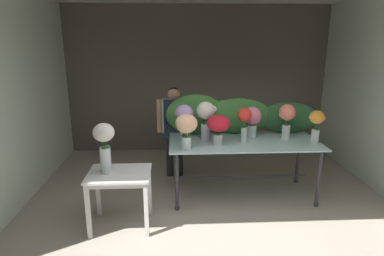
% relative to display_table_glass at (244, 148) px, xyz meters
% --- Properties ---
extents(ground_plane, '(8.77, 8.77, 0.00)m').
position_rel_display_table_glass_xyz_m(ground_plane, '(-0.53, 0.31, -0.76)').
color(ground_plane, '#9E9384').
extents(wall_back, '(5.44, 0.12, 2.98)m').
position_rel_display_table_glass_xyz_m(wall_back, '(-0.53, 2.30, 0.73)').
color(wall_back, '#5B564C').
rests_on(wall_back, ground).
extents(wall_left, '(0.12, 4.11, 2.98)m').
position_rel_display_table_glass_xyz_m(wall_left, '(-3.25, 0.31, 0.73)').
color(wall_left, silver).
rests_on(wall_left, ground).
extents(wall_right, '(0.12, 4.11, 2.98)m').
position_rel_display_table_glass_xyz_m(wall_right, '(2.19, 0.31, 0.73)').
color(wall_right, silver).
rests_on(wall_right, ground).
extents(display_table_glass, '(2.19, 1.01, 0.88)m').
position_rel_display_table_glass_xyz_m(display_table_glass, '(0.00, 0.00, 0.00)').
color(display_table_glass, '#A6CACC').
rests_on(display_table_glass, ground).
extents(side_table_white, '(0.77, 0.61, 0.73)m').
position_rel_display_table_glass_xyz_m(side_table_white, '(-1.71, -0.76, -0.13)').
color(side_table_white, white).
rests_on(side_table_white, ground).
extents(florist, '(0.58, 0.24, 1.55)m').
position_rel_display_table_glass_xyz_m(florist, '(-1.03, 0.81, 0.19)').
color(florist, '#232328').
rests_on(florist, ground).
extents(foliage_backdrop, '(2.38, 0.26, 0.63)m').
position_rel_display_table_glass_xyz_m(foliage_backdrop, '(-0.06, 0.39, 0.40)').
color(foliage_backdrop, '#387033').
rests_on(foliage_backdrop, display_table_glass).
extents(vase_peach_anemones, '(0.30, 0.30, 0.49)m').
position_rel_display_table_glass_xyz_m(vase_peach_anemones, '(-0.86, -0.34, 0.43)').
color(vase_peach_anemones, silver).
rests_on(vase_peach_anemones, display_table_glass).
extents(vase_scarlet_snapdragons, '(0.20, 0.20, 0.50)m').
position_rel_display_table_glass_xyz_m(vase_scarlet_snapdragons, '(-0.02, -0.06, 0.45)').
color(vase_scarlet_snapdragons, silver).
rests_on(vase_scarlet_snapdragons, display_table_glass).
extents(vase_rosy_dahlias, '(0.26, 0.26, 0.47)m').
position_rel_display_table_glass_xyz_m(vase_rosy_dahlias, '(0.15, 0.18, 0.39)').
color(vase_rosy_dahlias, silver).
rests_on(vase_rosy_dahlias, display_table_glass).
extents(vase_ivory_tulips, '(0.30, 0.27, 0.57)m').
position_rel_display_table_glass_xyz_m(vase_ivory_tulips, '(-0.56, 0.10, 0.48)').
color(vase_ivory_tulips, silver).
rests_on(vase_ivory_tulips, display_table_glass).
extents(vase_sunset_hydrangea, '(0.24, 0.21, 0.48)m').
position_rel_display_table_glass_xyz_m(vase_sunset_hydrangea, '(0.99, -0.16, 0.42)').
color(vase_sunset_hydrangea, silver).
rests_on(vase_sunset_hydrangea, display_table_glass).
extents(vase_crimson_freesia, '(0.33, 0.33, 0.43)m').
position_rel_display_table_glass_xyz_m(vase_crimson_freesia, '(-0.41, -0.16, 0.39)').
color(vase_crimson_freesia, silver).
rests_on(vase_crimson_freesia, display_table_glass).
extents(vase_coral_peonies, '(0.24, 0.24, 0.52)m').
position_rel_display_table_glass_xyz_m(vase_coral_peonies, '(0.64, 0.08, 0.44)').
color(vase_coral_peonies, silver).
rests_on(vase_coral_peonies, display_table_glass).
extents(vase_lilac_lilies, '(0.26, 0.26, 0.55)m').
position_rel_display_table_glass_xyz_m(vase_lilac_lilies, '(-0.88, 0.00, 0.47)').
color(vase_lilac_lilies, silver).
rests_on(vase_lilac_lilies, display_table_glass).
extents(vase_white_roses_tall, '(0.26, 0.26, 0.63)m').
position_rel_display_table_glass_xyz_m(vase_white_roses_tall, '(-1.86, -0.76, 0.36)').
color(vase_white_roses_tall, silver).
rests_on(vase_white_roses_tall, side_table_white).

